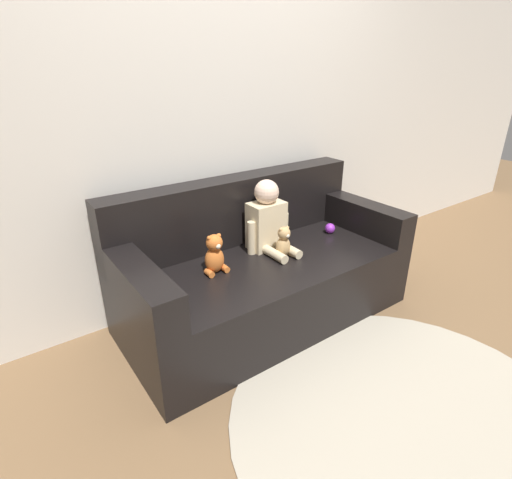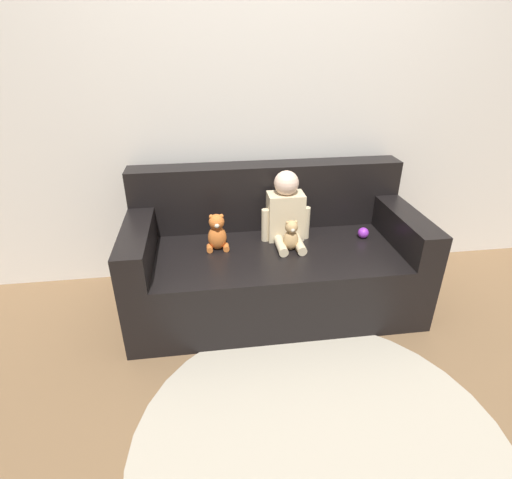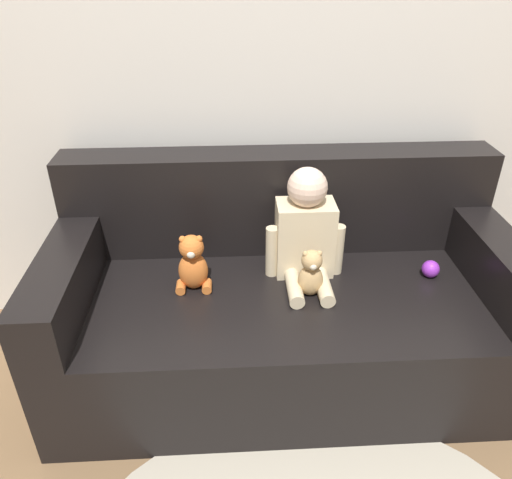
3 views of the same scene
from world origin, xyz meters
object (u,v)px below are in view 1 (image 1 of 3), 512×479
object	(u,v)px
couch	(261,271)
person_baby	(268,221)
toy_ball	(330,228)
plush_toy_side	(215,255)
teddy_bear_brown	(283,243)

from	to	relation	value
couch	person_baby	distance (m)	0.32
couch	toy_ball	size ratio (longest dim) A/B	25.55
couch	toy_ball	distance (m)	0.61
person_baby	toy_ball	size ratio (longest dim) A/B	6.40
person_baby	toy_ball	world-z (taller)	person_baby
person_baby	plush_toy_side	distance (m)	0.45
toy_ball	person_baby	bearing A→B (deg)	172.94
person_baby	toy_ball	bearing A→B (deg)	-7.06
person_baby	plush_toy_side	world-z (taller)	person_baby
couch	plush_toy_side	world-z (taller)	couch
toy_ball	couch	bearing A→B (deg)	178.96
person_baby	teddy_bear_brown	size ratio (longest dim) A/B	2.27
person_baby	plush_toy_side	xyz separation A→B (m)	(-0.44, -0.09, -0.08)
person_baby	teddy_bear_brown	distance (m)	0.18
couch	teddy_bear_brown	bearing A→B (deg)	-48.81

